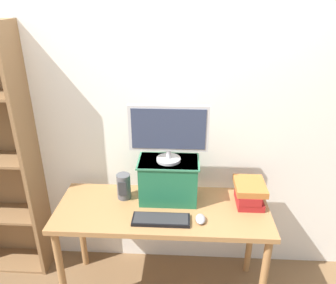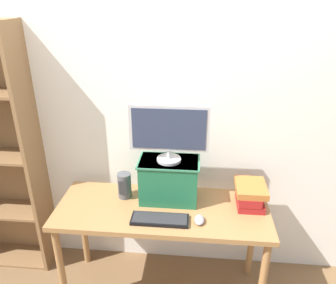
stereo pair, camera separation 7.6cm
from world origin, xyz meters
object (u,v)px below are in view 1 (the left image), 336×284
object	(u,v)px
book_stack	(249,193)
desk_speaker	(124,186)
keyboard	(161,220)
computer_monitor	(169,131)
computer_mouse	(200,219)
riser_box	(169,179)
desk	(163,219)

from	to	relation	value
book_stack	desk_speaker	distance (m)	0.88
desk_speaker	keyboard	bearing A→B (deg)	-41.93
computer_monitor	keyboard	xyz separation A→B (m)	(-0.03, -0.26, -0.51)
computer_mouse	desk_speaker	bearing A→B (deg)	155.68
riser_box	computer_mouse	distance (m)	0.36
computer_monitor	book_stack	bearing A→B (deg)	-2.15
desk_speaker	computer_mouse	bearing A→B (deg)	-24.32
computer_monitor	book_stack	distance (m)	0.72
keyboard	book_stack	distance (m)	0.65
computer_monitor	book_stack	xyz separation A→B (m)	(0.56, -0.02, -0.44)
desk_speaker	riser_box	bearing A→B (deg)	1.00
computer_mouse	book_stack	world-z (taller)	book_stack
computer_mouse	book_stack	xyz separation A→B (m)	(0.34, 0.23, 0.06)
computer_monitor	desk_speaker	distance (m)	0.54
computer_monitor	keyboard	world-z (taller)	computer_monitor
desk	keyboard	bearing A→B (deg)	-89.45
book_stack	desk_speaker	bearing A→B (deg)	178.89
book_stack	desk	bearing A→B (deg)	-171.03
keyboard	computer_mouse	xyz separation A→B (m)	(0.25, 0.01, 0.01)
desk	computer_mouse	xyz separation A→B (m)	(0.26, -0.13, 0.11)
computer_monitor	keyboard	size ratio (longest dim) A/B	1.41
riser_box	computer_mouse	bearing A→B (deg)	-48.58
computer_mouse	desk_speaker	world-z (taller)	desk_speaker
computer_monitor	keyboard	bearing A→B (deg)	-97.36
desk_speaker	computer_monitor	bearing A→B (deg)	0.73
keyboard	computer_mouse	distance (m)	0.25
keyboard	desk	bearing A→B (deg)	90.55
desk	computer_monitor	distance (m)	0.63
desk	computer_mouse	bearing A→B (deg)	-27.44
keyboard	book_stack	world-z (taller)	book_stack
computer_mouse	book_stack	distance (m)	0.42
desk_speaker	desk	bearing A→B (deg)	-21.39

